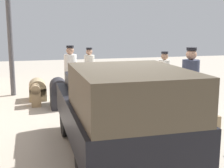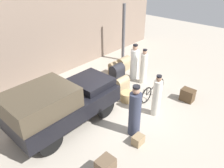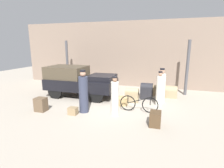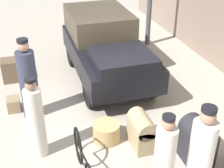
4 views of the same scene
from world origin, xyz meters
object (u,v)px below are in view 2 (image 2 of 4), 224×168
at_px(trunk_large_brown, 106,168).
at_px(suitcase_black_upright, 138,140).
at_px(suitcase_tan_flat, 188,95).
at_px(trunk_wicker_pale, 113,68).
at_px(porter_standing_middle, 144,68).
at_px(wicker_basket, 127,97).
at_px(conductor_in_dark_uniform, 135,113).
at_px(bicycle, 153,90).
at_px(truck, 60,103).
at_px(suitcase_small_leather, 124,63).
at_px(porter_lifting_near_truck, 157,97).
at_px(trunk_umber_medium, 122,85).
at_px(trunk_barrel_dark, 117,72).
at_px(porter_with_bicycle, 134,63).

distance_m(trunk_large_brown, suitcase_black_upright, 1.57).
relative_size(suitcase_black_upright, suitcase_tan_flat, 0.69).
xyz_separation_m(trunk_large_brown, trunk_wicker_pale, (4.75, 3.95, 0.03)).
distance_m(porter_standing_middle, trunk_wicker_pale, 1.76).
bearing_deg(wicker_basket, conductor_in_dark_uniform, -134.83).
bearing_deg(suitcase_black_upright, bicycle, 23.47).
height_order(conductor_in_dark_uniform, trunk_wicker_pale, conductor_in_dark_uniform).
relative_size(truck, suitcase_small_leather, 5.33).
relative_size(trunk_large_brown, trunk_wicker_pale, 0.95).
distance_m(conductor_in_dark_uniform, trunk_wicker_pale, 4.54).
distance_m(wicker_basket, suitcase_small_leather, 3.07).
height_order(bicycle, porter_lifting_near_truck, porter_lifting_near_truck).
bearing_deg(wicker_basket, bicycle, -35.91).
bearing_deg(suitcase_black_upright, trunk_wicker_pale, 50.85).
relative_size(suitcase_tan_flat, trunk_wicker_pale, 0.84).
bearing_deg(porter_lifting_near_truck, suitcase_black_upright, -165.48).
relative_size(trunk_umber_medium, trunk_wicker_pale, 1.14).
relative_size(wicker_basket, porter_lifting_near_truck, 0.34).
xyz_separation_m(bicycle, wicker_basket, (-0.92, 0.67, -0.17)).
xyz_separation_m(wicker_basket, trunk_umber_medium, (0.38, 0.61, 0.19)).
distance_m(suitcase_tan_flat, trunk_wicker_pale, 3.98).
distance_m(truck, trunk_wicker_pale, 4.49).
bearing_deg(suitcase_small_leather, trunk_large_brown, -145.10).
xyz_separation_m(conductor_in_dark_uniform, trunk_large_brown, (-1.89, -0.46, -0.55)).
xyz_separation_m(trunk_large_brown, trunk_umber_medium, (3.65, 2.46, 0.08)).
bearing_deg(suitcase_black_upright, wicker_basket, 46.67).
height_order(conductor_in_dark_uniform, porter_lifting_near_truck, conductor_in_dark_uniform).
bearing_deg(porter_standing_middle, porter_lifting_near_truck, -134.03).
xyz_separation_m(bicycle, conductor_in_dark_uniform, (-2.30, -0.73, 0.50)).
bearing_deg(truck, suitcase_small_leather, 14.15).
xyz_separation_m(wicker_basket, trunk_wicker_pale, (1.48, 2.10, 0.15)).
bearing_deg(trunk_large_brown, trunk_barrel_dark, 37.51).
xyz_separation_m(porter_standing_middle, suitcase_tan_flat, (-0.04, -2.29, -0.52)).
distance_m(bicycle, porter_with_bicycle, 1.95).
xyz_separation_m(wicker_basket, trunk_barrel_dark, (1.04, 1.45, 0.25)).
bearing_deg(truck, porter_standing_middle, -4.25).
bearing_deg(porter_standing_middle, conductor_in_dark_uniform, -149.87).
height_order(wicker_basket, suitcase_black_upright, wicker_basket).
distance_m(bicycle, trunk_umber_medium, 1.39).
relative_size(porter_with_bicycle, trunk_large_brown, 2.88).
xyz_separation_m(porter_with_bicycle, porter_lifting_near_truck, (-1.79, -2.37, -0.03)).
bearing_deg(suitcase_black_upright, suitcase_small_leather, 43.81).
distance_m(bicycle, suitcase_small_leather, 3.03).
distance_m(bicycle, suitcase_black_upright, 2.87).
bearing_deg(suitcase_small_leather, porter_lifting_near_truck, -123.89).
bearing_deg(suitcase_tan_flat, conductor_in_dark_uniform, 171.23).
distance_m(wicker_basket, trunk_large_brown, 3.76).
height_order(conductor_in_dark_uniform, suitcase_small_leather, conductor_in_dark_uniform).
relative_size(conductor_in_dark_uniform, trunk_wicker_pale, 2.91).
bearing_deg(wicker_basket, suitcase_small_leather, 41.50).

